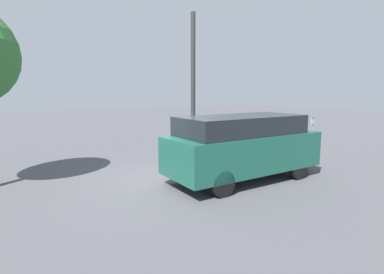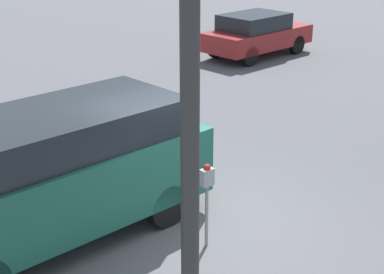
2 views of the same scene
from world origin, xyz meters
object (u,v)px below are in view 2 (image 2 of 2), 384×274
at_px(parking_meter_near, 207,186).
at_px(lamp_post, 190,195).
at_px(car_distant, 256,34).
at_px(parked_van, 51,172).

bearing_deg(parking_meter_near, lamp_post, 45.54).
bearing_deg(car_distant, parked_van, -153.37).
relative_size(parking_meter_near, parked_van, 0.27).
xyz_separation_m(lamp_post, car_distant, (-11.94, -9.07, -1.34)).
relative_size(lamp_post, parked_van, 1.17).
relative_size(parking_meter_near, car_distant, 0.33).
bearing_deg(parked_van, lamp_post, 84.09).
bearing_deg(parked_van, car_distant, -152.65).
bearing_deg(lamp_post, parking_meter_near, -139.64).
xyz_separation_m(lamp_post, parked_van, (-0.43, -3.41, -1.00)).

